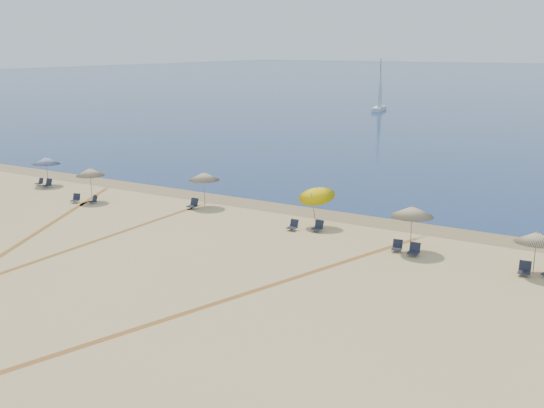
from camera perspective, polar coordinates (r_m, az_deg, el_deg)
The scene contains 19 objects.
wet_sand at distance 44.16m, azimuth 2.66°, elevation -0.56°, with size 500.00×500.00×0.00m, color olive.
umbrella_0 at distance 54.85m, azimuth -19.39°, elevation 3.64°, with size 2.22×2.23×2.34m.
umbrella_1 at distance 48.15m, azimuth -15.81°, elevation 2.76°, with size 2.06×2.06×2.49m.
umbrella_2 at distance 45.01m, azimuth -6.04°, elevation 2.47°, with size 2.18×2.18×2.50m.
umbrella_3 at distance 39.94m, azimuth 3.94°, elevation 1.02°, with size 2.28×2.33×2.78m.
umbrella_4 at distance 35.74m, azimuth 12.31°, elevation -0.64°, with size 2.34×2.34×2.59m.
umbrella_5 at distance 34.07m, azimuth 22.39°, elevation -2.75°, with size 2.13×2.15×2.22m.
chair_0 at distance 55.27m, azimuth -19.88°, elevation 1.83°, with size 0.54×0.61×0.59m.
chair_1 at distance 54.14m, azimuth -19.26°, elevation 1.70°, with size 0.59×0.69×0.71m.
chair_2 at distance 48.39m, azimuth -16.99°, elevation 0.46°, with size 0.70×0.75×0.64m.
chair_3 at distance 47.71m, azimuth -15.53°, elevation 0.35°, with size 0.61×0.68×0.59m.
chair_4 at distance 44.86m, azimuth -7.00°, elevation -0.01°, with size 0.60×0.71×0.72m.
chair_5 at distance 39.41m, azimuth 1.88°, elevation -1.92°, with size 0.57×0.66×0.65m.
chair_6 at distance 39.21m, azimuth 4.10°, elevation -2.00°, with size 0.64×0.73×0.68m.
chair_7 at distance 36.05m, azimuth 11.03°, elevation -3.70°, with size 0.62×0.70×0.64m.
chair_8 at distance 35.50m, azimuth 12.48°, elevation -4.01°, with size 0.60×0.70×0.70m.
chair_9 at distance 34.15m, azimuth 21.47°, elevation -5.39°, with size 0.62×0.71×0.69m.
sailboat_0 at distance 113.83m, azimuth 9.54°, elevation 9.52°, with size 2.68×6.15×8.88m.
tire_tracks at distance 35.09m, azimuth -15.42°, elevation -4.92°, with size 52.27×38.56×0.00m.
Camera 1 is at (20.10, -13.75, 11.02)m, focal length 42.49 mm.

